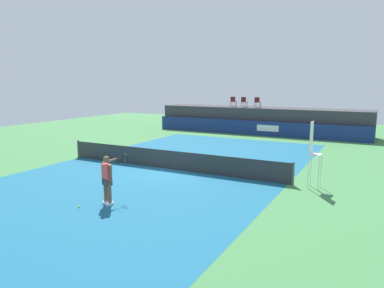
{
  "coord_description": "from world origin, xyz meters",
  "views": [
    {
      "loc": [
        9.34,
        -15.05,
        4.3
      ],
      "look_at": [
        0.27,
        2.0,
        1.0
      ],
      "focal_mm": 33.54,
      "sensor_mm": 36.0,
      "label": 1
    }
  ],
  "objects": [
    {
      "name": "ground_plane",
      "position": [
        0.0,
        3.0,
        0.0
      ],
      "size": [
        48.0,
        48.0,
        0.0
      ],
      "primitive_type": "plane",
      "color": "#3D7A42"
    },
    {
      "name": "court_inner",
      "position": [
        0.0,
        0.0,
        0.0
      ],
      "size": [
        12.0,
        22.0,
        0.0
      ],
      "primitive_type": "cube",
      "color": "#16597A",
      "rests_on": "ground"
    },
    {
      "name": "sponsor_wall",
      "position": [
        0.0,
        13.5,
        0.6
      ],
      "size": [
        18.0,
        0.22,
        1.2
      ],
      "color": "navy",
      "rests_on": "ground"
    },
    {
      "name": "spectator_platform",
      "position": [
        0.0,
        15.3,
        1.1
      ],
      "size": [
        18.0,
        2.8,
        2.2
      ],
      "primitive_type": "cube",
      "color": "#38383D",
      "rests_on": "ground"
    },
    {
      "name": "spectator_chair_far_left",
      "position": [
        -2.5,
        15.08,
        2.69
      ],
      "size": [
        0.47,
        0.47,
        0.89
      ],
      "color": "#561919",
      "rests_on": "spectator_platform"
    },
    {
      "name": "spectator_chair_left",
      "position": [
        -1.47,
        15.02,
        2.69
      ],
      "size": [
        0.47,
        0.47,
        0.89
      ],
      "color": "#561919",
      "rests_on": "spectator_platform"
    },
    {
      "name": "spectator_chair_center",
      "position": [
        -0.25,
        15.01,
        2.69
      ],
      "size": [
        0.44,
        0.44,
        0.89
      ],
      "color": "#561919",
      "rests_on": "spectator_platform"
    },
    {
      "name": "umpire_chair",
      "position": [
        6.96,
        0.01,
        1.59
      ],
      "size": [
        0.47,
        0.47,
        2.76
      ],
      "color": "white",
      "rests_on": "ground"
    },
    {
      "name": "tennis_net",
      "position": [
        0.0,
        0.0,
        0.47
      ],
      "size": [
        12.4,
        0.02,
        0.95
      ],
      "primitive_type": "cube",
      "color": "#2D2D2D",
      "rests_on": "ground"
    },
    {
      "name": "net_post_near",
      "position": [
        -6.2,
        0.0,
        0.5
      ],
      "size": [
        0.1,
        0.1,
        1.0
      ],
      "primitive_type": "cylinder",
      "color": "#4C4C51",
      "rests_on": "ground"
    },
    {
      "name": "net_post_far",
      "position": [
        6.2,
        0.0,
        0.5
      ],
      "size": [
        0.1,
        0.1,
        1.0
      ],
      "primitive_type": "cylinder",
      "color": "#4C4C51",
      "rests_on": "ground"
    },
    {
      "name": "tennis_player",
      "position": [
        0.91,
        -5.58,
        0.96
      ],
      "size": [
        0.56,
        1.23,
        1.77
      ],
      "color": "white",
      "rests_on": "court_inner"
    },
    {
      "name": "tennis_ball",
      "position": [
        0.27,
        -6.35,
        0.04
      ],
      "size": [
        0.07,
        0.07,
        0.07
      ],
      "primitive_type": "sphere",
      "color": "#D8EA33",
      "rests_on": "court_inner"
    }
  ]
}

